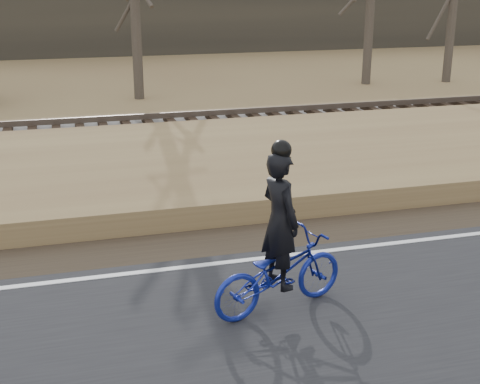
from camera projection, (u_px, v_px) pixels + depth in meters
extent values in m
plane|color=olive|center=(303.00, 263.00, 10.56)|extent=(120.00, 120.00, 0.00)
cube|color=black|center=(374.00, 341.00, 8.26)|extent=(120.00, 6.00, 0.06)
cube|color=silver|center=(298.00, 254.00, 10.72)|extent=(120.00, 0.12, 0.01)
cube|color=#473A2B|center=(278.00, 234.00, 11.65)|extent=(120.00, 1.60, 0.04)
cube|color=olive|center=(234.00, 175.00, 14.33)|extent=(120.00, 5.00, 0.44)
cube|color=slate|center=(197.00, 135.00, 17.81)|extent=(120.00, 3.00, 0.45)
cube|color=black|center=(197.00, 125.00, 17.71)|extent=(120.00, 2.40, 0.14)
cube|color=brown|center=(202.00, 125.00, 17.01)|extent=(120.00, 0.07, 0.15)
cube|color=brown|center=(191.00, 114.00, 18.33)|extent=(120.00, 0.07, 0.15)
imported|color=navy|center=(279.00, 273.00, 8.85)|extent=(2.10, 1.22, 1.04)
imported|color=black|center=(280.00, 220.00, 8.61)|extent=(0.61, 0.76, 1.83)
sphere|color=black|center=(281.00, 150.00, 8.32)|extent=(0.26, 0.26, 0.26)
cylinder|color=#473F34|center=(135.00, 1.00, 23.15)|extent=(0.36, 0.36, 6.83)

